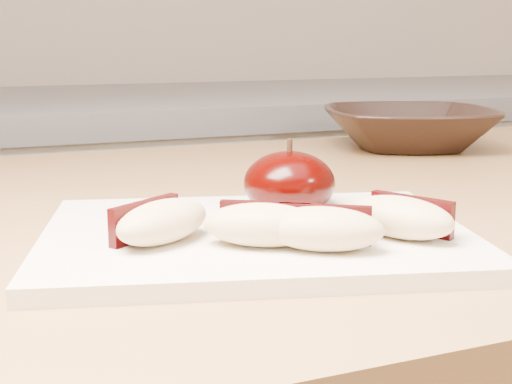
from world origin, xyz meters
name	(u,v)px	position (x,y,z in m)	size (l,w,h in m)	color
back_cabinet	(116,345)	(0.00, 1.20, 0.47)	(2.40, 0.62, 0.94)	silver
cutting_board	(256,237)	(-0.06, 0.37, 0.91)	(0.28, 0.21, 0.01)	white
apple_half	(289,183)	(-0.01, 0.42, 0.93)	(0.08, 0.08, 0.06)	black
apple_wedge_a	(161,221)	(-0.12, 0.36, 0.92)	(0.08, 0.07, 0.03)	beige
apple_wedge_b	(263,224)	(-0.07, 0.33, 0.92)	(0.08, 0.07, 0.03)	beige
apple_wedge_c	(323,228)	(-0.04, 0.31, 0.92)	(0.08, 0.07, 0.03)	beige
apple_wedge_d	(401,217)	(0.02, 0.31, 0.92)	(0.07, 0.08, 0.03)	beige
bowl	(409,128)	(0.29, 0.69, 0.93)	(0.21, 0.21, 0.05)	black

